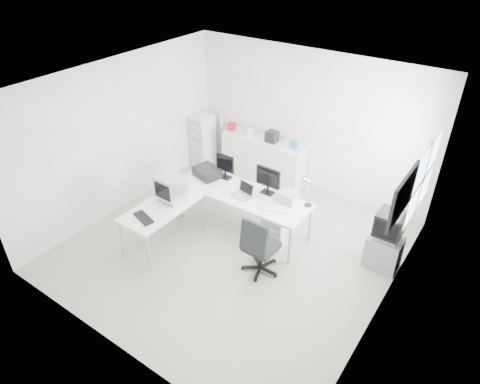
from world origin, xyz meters
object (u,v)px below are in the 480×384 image
Objects in this scene: tv_cabinet at (383,252)px; crt_tv at (389,226)px; side_desk at (164,225)px; drawer_pedestal at (278,227)px; crt_monitor at (171,189)px; sideboard at (263,159)px; lcd_monitor_small at (225,166)px; inkjet_printer at (207,172)px; main_desk at (242,211)px; filing_cabinet at (203,140)px; laptop at (242,191)px; laser_printer at (287,197)px; lcd_monitor_large at (268,181)px; office_chair at (261,244)px.

crt_tv is (0.00, -0.00, 0.51)m from tv_cabinet.
side_desk is at bearing -154.25° from crt_tv.
drawer_pedestal is 1.46× the size of crt_monitor.
sideboard is at bearing 88.31° from crt_monitor.
lcd_monitor_small is at bearing -175.85° from tv_cabinet.
drawer_pedestal is 1.64m from inkjet_printer.
main_desk is 2.10× the size of filing_cabinet.
crt_tv is at bearing 5.71° from lcd_monitor_small.
laptop reaches higher than drawer_pedestal.
crt_tv is 0.44× the size of filing_cabinet.
lcd_monitor_small is 1.14× the size of crt_monitor.
crt_tv is (1.64, 0.24, -0.05)m from laser_printer.
filing_cabinet is (-1.26, 2.34, -0.39)m from crt_monitor.
laptop is 0.27× the size of filing_cabinet.
laptop is (0.90, 1.00, 0.48)m from side_desk.
main_desk is at bearing -169.03° from crt_tv.
crt_monitor reaches higher than crt_tv.
inkjet_printer is (-0.85, 0.10, 0.46)m from main_desk.
laser_printer is (0.40, -0.03, -0.15)m from lcd_monitor_large.
lcd_monitor_large is 2.17m from tv_cabinet.
main_desk is at bearing -22.88° from lcd_monitor_small.
crt_monitor reaches higher than sideboard.
sideboard is at bearing 99.88° from inkjet_printer.
laser_printer is at bearing 73.61° from drawer_pedestal.
crt_monitor is at bearing -128.97° from laptop.
office_chair is 0.58× the size of sideboard.
crt_monitor reaches higher than inkjet_printer.
inkjet_printer is at bearing -47.92° from filing_cabinet.
main_desk reaches higher than tv_cabinet.
office_chair is 1.96m from crt_tv.
office_chair is (0.11, -0.95, -0.31)m from laser_printer.
lcd_monitor_small is (-1.25, 0.20, 0.69)m from drawer_pedestal.
lcd_monitor_large is (1.20, 0.15, 0.15)m from inkjet_printer.
crt_tv is 3.33m from sideboard.
inkjet_printer is 1.53× the size of laser_printer.
inkjet_printer is 0.37m from lcd_monitor_small.
sideboard is (-1.53, 2.46, -0.08)m from office_chair.
filing_cabinet is at bearing 120.54° from crt_monitor.
filing_cabinet is at bearing 142.96° from lcd_monitor_small.
sideboard reaches higher than main_desk.
laptop is (0.60, -0.35, -0.13)m from lcd_monitor_small.
crt_tv is at bearing -12.91° from filing_cabinet.
main_desk is 0.75m from lcd_monitor_large.
side_desk is at bearing -154.25° from tv_cabinet.
laptop is at bearing -166.47° from crt_tv.
office_chair is 2.89m from sideboard.
crt_monitor is 0.36× the size of filing_cabinet.
office_chair is at bearing -40.55° from main_desk.
drawer_pedestal is at bearing -50.64° from sideboard.
side_desk is 2.13m from laser_printer.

